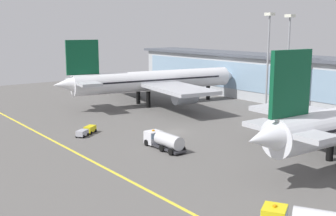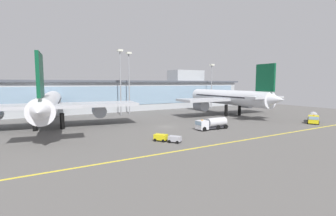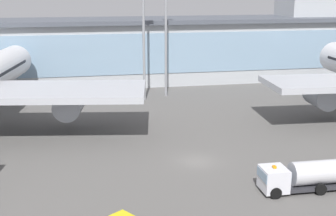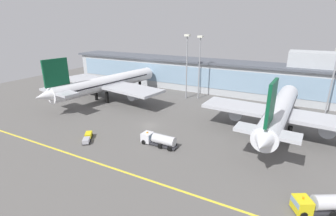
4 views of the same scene
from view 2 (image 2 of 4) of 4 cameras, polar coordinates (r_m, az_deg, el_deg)
name	(u,v)px [view 2 (image 2 of 4)]	position (r m, az deg, el deg)	size (l,w,h in m)	color
ground_plane	(166,127)	(67.79, -0.50, -4.30)	(181.44, 181.44, 0.00)	#5B5956
taxiway_centreline_stripe	(223,144)	(50.43, 12.33, -7.93)	(145.15, 0.50, 0.01)	yellow
terminal_building	(116,95)	(108.47, -11.72, 3.00)	(132.60, 14.00, 18.04)	#ADB2B7
airliner_near_left	(49,104)	(72.22, -25.49, 0.84)	(47.08, 53.12, 17.40)	black
airliner_near_right	(228,98)	(94.62, 13.47, 2.31)	(38.97, 47.43, 17.59)	black
fuel_tanker_truck	(211,123)	(64.84, 9.81, -3.49)	(9.08, 3.00, 2.90)	black
baggage_tug_near	(313,118)	(86.03, 30.17, -1.92)	(9.05, 6.62, 2.90)	black
service_truck_far	(167,138)	(50.62, -0.21, -6.83)	(4.51, 5.45, 1.40)	black
apron_light_mast_west	(129,74)	(96.11, -8.88, 7.72)	(1.80, 1.80, 23.26)	gray
apron_light_mast_centre	(120,73)	(92.69, -10.80, 7.91)	(1.80, 1.80, 23.69)	gray
apron_light_mast_east	(212,79)	(119.84, 9.90, 6.56)	(1.80, 1.80, 20.55)	gray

